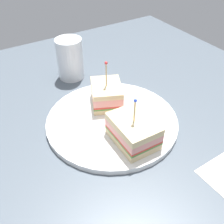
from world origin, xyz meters
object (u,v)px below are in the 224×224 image
Objects in this scene: sandwich_half_front at (134,131)px; drink_glass at (70,61)px; plate at (112,121)px; sandwich_half_back at (107,94)px.

sandwich_half_front is 31.44cm from drink_glass.
plate is at bearing 87.98° from drink_glass.
plate is at bearing 70.69° from sandwich_half_back.
sandwich_half_front is at bearing 88.75° from drink_glass.
sandwich_half_back is at bearing -109.31° from plate.
drink_glass is at bearing -86.22° from sandwich_half_back.
plate is 2.79× the size of sandwich_half_front.
sandwich_half_back is (-1.99, -5.67, 3.23)cm from plate.
plate is at bearing -89.02° from sandwich_half_front.
sandwich_half_front reaches higher than drink_glass.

